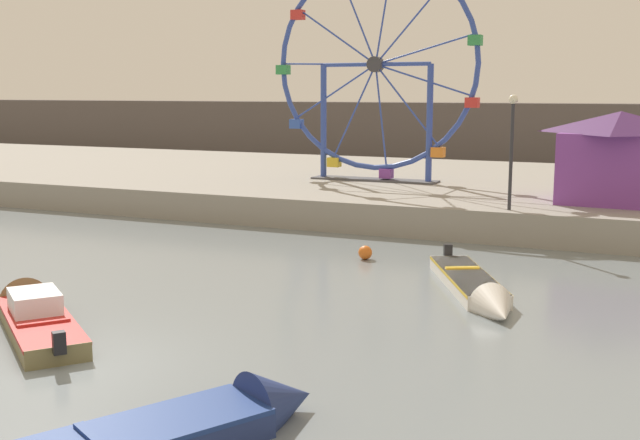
# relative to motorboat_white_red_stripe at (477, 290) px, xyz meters

# --- Properties ---
(ground_plane) EXTENTS (240.00, 240.00, 0.00)m
(ground_plane) POSITION_rel_motorboat_white_red_stripe_xyz_m (-5.99, -8.12, -0.20)
(ground_plane) COLOR slate
(quay_promenade) EXTENTS (110.00, 19.82, 1.16)m
(quay_promenade) POSITION_rel_motorboat_white_red_stripe_xyz_m (-5.99, 17.07, 0.38)
(quay_promenade) COLOR gray
(quay_promenade) RESTS_ON ground_plane
(distant_town_skyline) EXTENTS (140.00, 3.00, 4.40)m
(distant_town_skyline) POSITION_rel_motorboat_white_red_stripe_xyz_m (-5.99, 36.36, 2.00)
(distant_town_skyline) COLOR #564C47
(distant_town_skyline) RESTS_ON ground_plane
(motorboat_white_red_stripe) EXTENTS (3.73, 5.91, 1.06)m
(motorboat_white_red_stripe) POSITION_rel_motorboat_white_red_stripe_xyz_m (0.00, 0.00, 0.00)
(motorboat_white_red_stripe) COLOR silver
(motorboat_white_red_stripe) RESTS_ON ground_plane
(motorboat_olive_wood) EXTENTS (5.34, 4.55, 1.25)m
(motorboat_olive_wood) POSITION_rel_motorboat_white_red_stripe_xyz_m (-8.83, -6.36, 0.06)
(motorboat_olive_wood) COLOR olive
(motorboat_olive_wood) RESTS_ON ground_plane
(motorboat_navy_blue) EXTENTS (3.66, 5.31, 1.24)m
(motorboat_navy_blue) POSITION_rel_motorboat_white_red_stripe_xyz_m (-2.03, -10.24, 0.06)
(motorboat_navy_blue) COLOR navy
(motorboat_navy_blue) RESTS_ON ground_plane
(ferris_wheel_blue_frame) EXTENTS (9.73, 1.20, 10.05)m
(ferris_wheel_blue_frame) POSITION_rel_motorboat_white_red_stripe_xyz_m (-8.17, 14.53, 6.01)
(ferris_wheel_blue_frame) COLOR #334CA8
(ferris_wheel_blue_frame) RESTS_ON quay_promenade
(carnival_booth_purple_stall) EXTENTS (4.51, 4.17, 3.36)m
(carnival_booth_purple_stall) POSITION_rel_motorboat_white_red_stripe_xyz_m (2.54, 11.38, 2.70)
(carnival_booth_purple_stall) COLOR purple
(carnival_booth_purple_stall) RESTS_ON quay_promenade
(promenade_lamp_near) EXTENTS (0.32, 0.32, 3.97)m
(promenade_lamp_near) POSITION_rel_motorboat_white_red_stripe_xyz_m (-0.73, 7.87, 3.55)
(promenade_lamp_near) COLOR #2D2D33
(promenade_lamp_near) RESTS_ON quay_promenade
(mooring_buoy_orange) EXTENTS (0.44, 0.44, 0.44)m
(mooring_buoy_orange) POSITION_rel_motorboat_white_red_stripe_xyz_m (-4.31, 3.22, 0.02)
(mooring_buoy_orange) COLOR orange
(mooring_buoy_orange) RESTS_ON ground_plane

